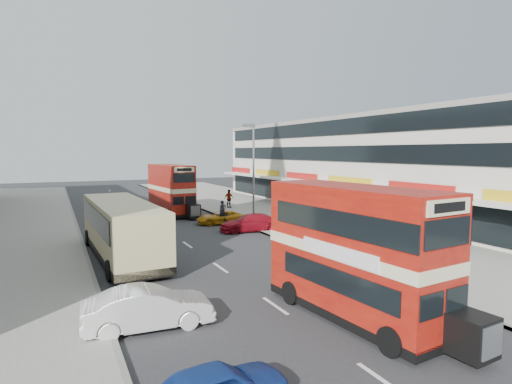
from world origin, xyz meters
TOP-DOWN VIEW (x-y plane):
  - ground at (0.00, 0.00)m, footprint 160.00×160.00m
  - road_surface at (0.00, 20.00)m, footprint 12.00×90.00m
  - pavement_right at (12.00, 20.00)m, footprint 12.00×90.00m
  - kerb_left at (-6.10, 20.00)m, footprint 0.20×90.00m
  - kerb_right at (6.10, 20.00)m, footprint 0.20×90.00m
  - commercial_row at (19.95, 22.00)m, footprint 9.90×46.20m
  - street_lamp at (6.52, 18.00)m, footprint 1.00×0.20m
  - bus_main at (1.97, -0.32)m, footprint 3.05×8.47m
  - bus_second at (2.41, 27.49)m, footprint 2.94×8.38m
  - coach at (-4.25, 12.37)m, footprint 3.31×11.29m
  - car_left_front at (-4.87, 2.00)m, footprint 4.43×1.79m
  - car_right_a at (5.57, 16.47)m, footprint 4.78×2.45m
  - car_right_b at (4.72, 20.48)m, footprint 4.10×2.21m
  - car_right_c at (4.98, 34.48)m, footprint 3.67×1.78m
  - pedestrian_near at (7.68, 13.64)m, footprint 0.80×0.79m
  - pedestrian_far at (8.78, 28.68)m, footprint 1.19×0.67m
  - cyclist at (4.73, 19.94)m, footprint 0.72×1.66m

SIDE VIEW (x-z plane):
  - ground at x=0.00m, z-range 0.00..0.00m
  - road_surface at x=0.00m, z-range 0.00..0.01m
  - pavement_right at x=12.00m, z-range 0.00..0.15m
  - kerb_left at x=-6.10m, z-range -0.01..0.15m
  - kerb_right at x=6.10m, z-range -0.01..0.15m
  - car_right_b at x=4.72m, z-range 0.00..1.09m
  - car_right_c at x=4.98m, z-range 0.00..1.21m
  - car_right_a at x=5.57m, z-range 0.00..1.33m
  - cyclist at x=4.73m, z-range -0.32..1.71m
  - car_left_front at x=-4.87m, z-range 0.00..1.43m
  - pedestrian_near at x=7.68m, z-range 0.15..1.96m
  - pedestrian_far at x=8.78m, z-range 0.15..2.05m
  - coach at x=-4.25m, z-range 0.27..3.23m
  - bus_second at x=2.41m, z-range 0.12..4.70m
  - bus_main at x=1.97m, z-range 0.12..4.75m
  - commercial_row at x=19.95m, z-range 0.05..9.35m
  - street_lamp at x=6.52m, z-range 0.72..8.85m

